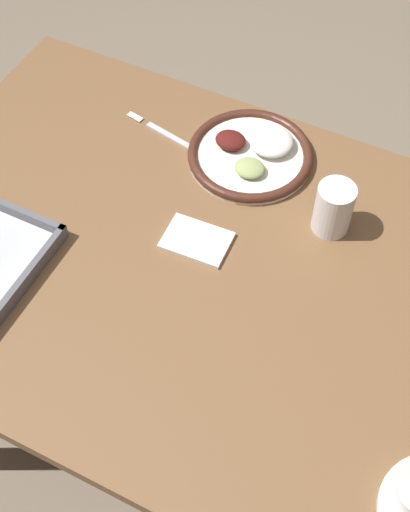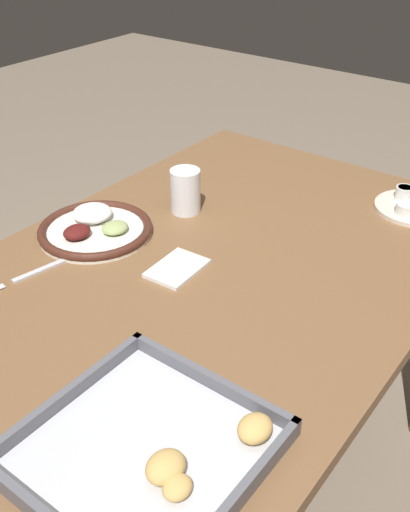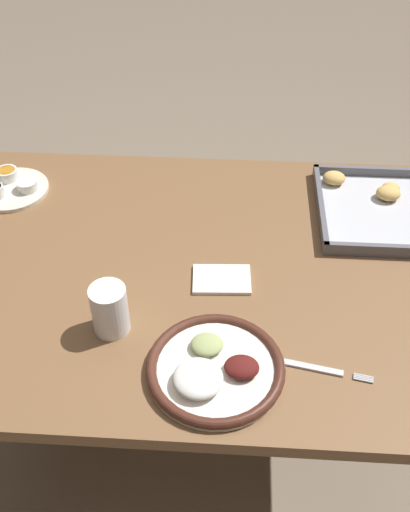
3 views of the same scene
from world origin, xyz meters
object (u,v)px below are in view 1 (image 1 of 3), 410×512
object	(u,v)px
dinner_plate	(252,153)
drinking_cup	(334,208)
napkin	(197,240)
fork	(175,139)

from	to	relation	value
dinner_plate	drinking_cup	distance (m)	0.22
dinner_plate	drinking_cup	world-z (taller)	drinking_cup
drinking_cup	napkin	size ratio (longest dim) A/B	0.83
dinner_plate	napkin	size ratio (longest dim) A/B	2.01
fork	dinner_plate	bearing A→B (deg)	-160.53
dinner_plate	fork	xyz separation A→B (m)	(0.16, 0.02, -0.01)
fork	drinking_cup	size ratio (longest dim) A/B	2.17
dinner_plate	napkin	world-z (taller)	dinner_plate
dinner_plate	fork	distance (m)	0.16
napkin	fork	bearing A→B (deg)	-53.61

